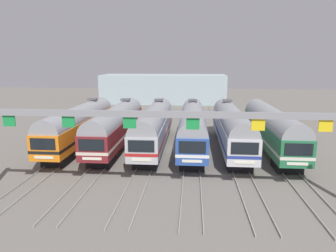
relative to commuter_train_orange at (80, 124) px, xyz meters
The scene contains 10 objects.
ground_plane 11.21m from the commuter_train_orange, ahead, with size 160.00×160.00×0.00m, color slate.
track_bed 20.35m from the commuter_train_orange, 57.39° to the left, with size 23.26×70.00×0.15m.
commuter_train_orange is the anchor object (origin of this frame).
commuter_train_maroon 4.35m from the commuter_train_orange, ahead, with size 2.88×18.06×5.05m.
commuter_train_stainless 8.70m from the commuter_train_orange, ahead, with size 2.88×18.06×5.05m.
commuter_train_blue 13.05m from the commuter_train_orange, ahead, with size 2.88×18.06×5.05m.
commuter_train_silver 17.41m from the commuter_train_orange, ahead, with size 2.88×18.06×5.05m.
commuter_train_green 21.76m from the commuter_train_orange, ahead, with size 2.88×18.06×4.77m.
catenary_gantry 17.54m from the commuter_train_orange, 51.14° to the right, with size 27.00×0.44×6.97m.
maintenance_building 40.61m from the commuter_train_orange, 81.42° to the left, with size 29.23×10.00×6.68m, color #9EB2B7.
Camera 1 is at (2.12, -34.00, 9.76)m, focal length 32.85 mm.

